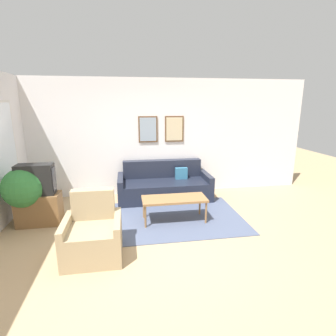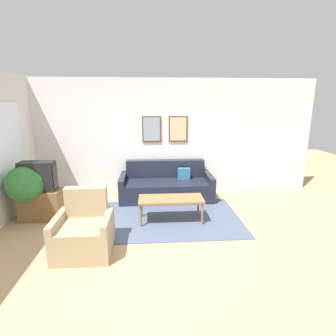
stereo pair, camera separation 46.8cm
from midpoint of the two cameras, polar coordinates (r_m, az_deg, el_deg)
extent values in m
plane|color=tan|center=(4.28, -1.61, -16.11)|extent=(16.00, 16.00, 0.00)
cube|color=#4C5670|center=(5.09, 2.07, -10.87)|extent=(2.82, 1.82, 0.01)
cube|color=silver|center=(6.23, -2.68, 6.63)|extent=(8.00, 0.06, 2.70)
cube|color=brown|center=(6.16, -1.39, 8.44)|extent=(0.44, 0.03, 0.60)
cube|color=#8999A8|center=(6.15, -1.38, 8.43)|extent=(0.38, 0.01, 0.54)
cube|color=brown|center=(6.22, 4.38, 8.46)|extent=(0.44, 0.03, 0.60)
cube|color=#CCB78E|center=(6.21, 4.41, 8.44)|extent=(0.38, 0.01, 0.54)
cube|color=beige|center=(5.61, -29.56, 4.83)|extent=(0.02, 1.18, 1.53)
cube|color=white|center=(5.61, -29.50, 4.83)|extent=(0.02, 1.10, 1.45)
cube|color=#1E2333|center=(6.00, 1.86, -4.80)|extent=(1.84, 0.90, 0.43)
cube|color=#1E2333|center=(6.22, 1.57, -0.11)|extent=(1.84, 0.20, 0.41)
cube|color=#1E2333|center=(5.96, -7.56, -4.34)|extent=(0.12, 0.90, 0.57)
cube|color=#1E2333|center=(6.16, 10.99, -3.89)|extent=(0.12, 0.90, 0.57)
cube|color=teal|center=(6.06, 5.67, -1.33)|extent=(0.28, 0.10, 0.28)
cube|color=olive|center=(4.82, 3.43, -6.80)|extent=(1.18, 0.49, 0.04)
cylinder|color=olive|center=(4.69, -3.08, -10.46)|extent=(0.04, 0.04, 0.42)
cylinder|color=olive|center=(4.82, 10.29, -9.93)|extent=(0.04, 0.04, 0.42)
cylinder|color=olive|center=(5.06, -3.16, -8.56)|extent=(0.04, 0.04, 0.42)
cylinder|color=olive|center=(5.19, 9.19, -8.13)|extent=(0.04, 0.04, 0.42)
cube|color=brown|center=(5.42, -23.63, -7.36)|extent=(0.74, 0.41, 0.56)
cube|color=black|center=(5.25, -24.22, -1.68)|extent=(0.61, 0.28, 0.55)
cube|color=black|center=(5.15, -21.01, -1.65)|extent=(0.01, 0.23, 0.43)
cube|color=tan|center=(4.06, -14.62, -14.66)|extent=(0.62, 0.76, 0.46)
cube|color=tan|center=(4.14, -14.27, -7.12)|extent=(0.62, 0.16, 0.45)
cube|color=tan|center=(4.11, -19.66, -13.72)|extent=(0.09, 0.76, 0.58)
cube|color=tan|center=(3.98, -9.52, -14.00)|extent=(0.09, 0.76, 0.58)
cylinder|color=slate|center=(5.50, -25.64, -9.22)|extent=(0.28, 0.28, 0.21)
cylinder|color=#51381E|center=(5.43, -25.87, -7.18)|extent=(0.04, 0.04, 0.21)
sphere|color=#337A38|center=(5.31, -26.33, -3.13)|extent=(0.70, 0.70, 0.70)
cylinder|color=#935638|center=(5.95, -24.24, -7.52)|extent=(0.21, 0.21, 0.18)
cylinder|color=#51381E|center=(5.90, -24.39, -6.12)|extent=(0.04, 0.04, 0.13)
sphere|color=#3D8442|center=(5.82, -24.64, -3.75)|extent=(0.44, 0.44, 0.44)
cylinder|color=#383D42|center=(5.60, -24.16, -8.86)|extent=(0.29, 0.29, 0.18)
cylinder|color=#51381E|center=(5.54, -24.32, -7.36)|extent=(0.04, 0.04, 0.13)
sphere|color=#337A38|center=(5.46, -24.59, -4.83)|extent=(0.45, 0.45, 0.45)
camera|label=1|loc=(0.23, -87.50, 0.62)|focal=28.00mm
camera|label=2|loc=(0.23, 92.50, -0.62)|focal=28.00mm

